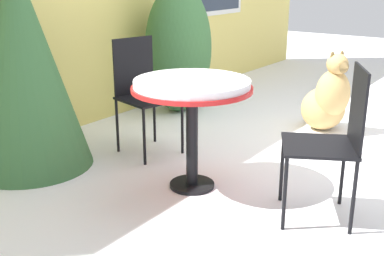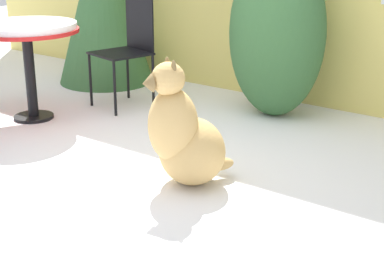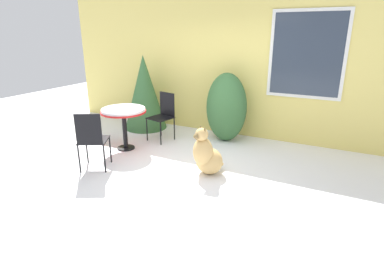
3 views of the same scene
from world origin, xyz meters
name	(u,v)px [view 2 (image 2 of 3)]	position (x,y,z in m)	size (l,w,h in m)	color
ground_plane	(114,170)	(0.00, 0.00, 0.00)	(16.00, 16.00, 0.00)	white
shrub_left	(277,33)	(0.22, 1.71, 0.70)	(0.83, 0.66, 1.39)	#386638
evergreen_bush	(103,0)	(-1.75, 1.70, 0.84)	(0.96, 0.96, 1.67)	#386638
patio_table	(27,36)	(-1.33, 0.41, 0.69)	(0.84, 0.84, 0.80)	black
patio_chair_near_table	(128,45)	(-0.96, 1.19, 0.54)	(0.52, 0.52, 0.97)	black
dog	(184,138)	(0.50, 0.11, 0.30)	(0.59, 0.61, 0.80)	tan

